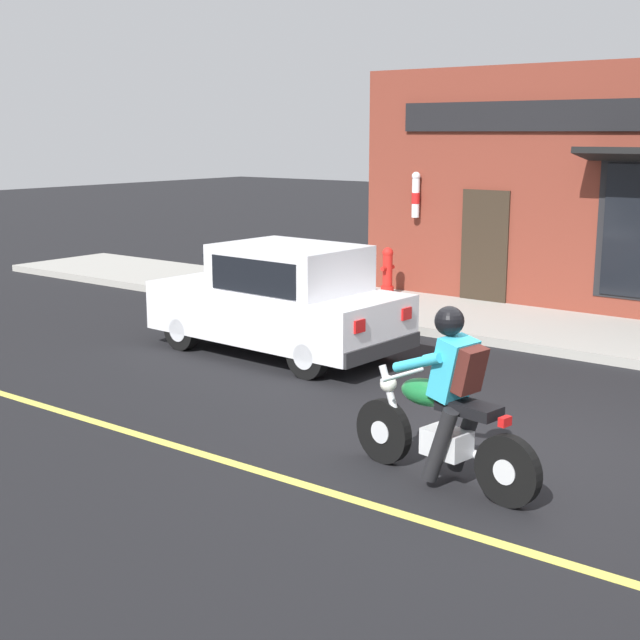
{
  "coord_description": "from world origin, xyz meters",
  "views": [
    {
      "loc": [
        -7.63,
        -3.71,
        3.08
      ],
      "look_at": [
        0.38,
        2.44,
        0.95
      ],
      "focal_mm": 50.0,
      "sensor_mm": 36.0,
      "label": 1
    }
  ],
  "objects": [
    {
      "name": "car_hatchback",
      "position": [
        1.75,
        4.21,
        0.77
      ],
      "size": [
        1.8,
        3.85,
        1.57
      ],
      "color": "black",
      "rests_on": "ground"
    },
    {
      "name": "lane_stripe",
      "position": [
        -1.8,
        3.0,
        0.0
      ],
      "size": [
        0.12,
        19.8,
        0.01
      ],
      "primitive_type": "cube",
      "color": "#D1C64C",
      "rests_on": "ground"
    },
    {
      "name": "fire_hydrant",
      "position": [
        5.99,
        5.18,
        0.57
      ],
      "size": [
        0.36,
        0.24,
        0.88
      ],
      "color": "red",
      "rests_on": "sidewalk_curb"
    },
    {
      "name": "motorcycle_with_rider",
      "position": [
        -1.0,
        -0.01,
        0.68
      ],
      "size": [
        0.64,
        2.01,
        1.62
      ],
      "color": "black",
      "rests_on": "ground"
    },
    {
      "name": "sidewalk_curb",
      "position": [
        5.26,
        3.0,
        0.07
      ],
      "size": [
        2.6,
        22.0,
        0.14
      ],
      "primitive_type": "cube",
      "color": "#9E9B93",
      "rests_on": "ground"
    },
    {
      "name": "ground_plane",
      "position": [
        0.0,
        0.0,
        0.0
      ],
      "size": [
        80.0,
        80.0,
        0.0
      ],
      "primitive_type": "plane",
      "color": "black"
    }
  ]
}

